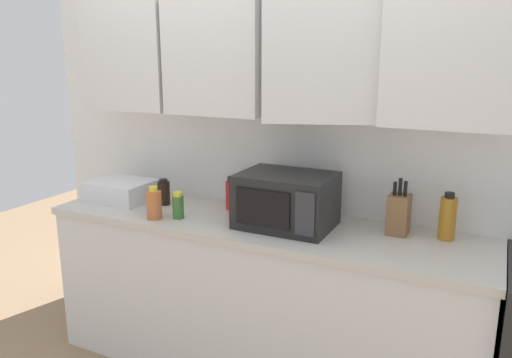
{
  "coord_description": "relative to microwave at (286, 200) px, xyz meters",
  "views": [
    {
      "loc": [
        1.12,
        -2.6,
        1.76
      ],
      "look_at": [
        -0.04,
        -0.25,
        1.12
      ],
      "focal_mm": 35.08,
      "sensor_mm": 36.0,
      "label": 1
    }
  ],
  "objects": [
    {
      "name": "wall_back_with_cabinets",
      "position": [
        -0.16,
        0.23,
        0.54
      ],
      "size": [
        3.28,
        0.51,
        2.6
      ],
      "color": "white",
      "rests_on": "ground_plane"
    },
    {
      "name": "counter_run",
      "position": [
        -0.16,
        0.0,
        -0.59
      ],
      "size": [
        2.41,
        0.63,
        0.9
      ],
      "color": "silver",
      "rests_on": "ground_plane"
    },
    {
      "name": "microwave",
      "position": [
        0.0,
        0.0,
        0.0
      ],
      "size": [
        0.48,
        0.37,
        0.28
      ],
      "color": "black",
      "rests_on": "counter_run"
    },
    {
      "name": "dish_rack",
      "position": [
        -1.11,
        0.0,
        -0.08
      ],
      "size": [
        0.38,
        0.3,
        0.12
      ],
      "primitive_type": "cube",
      "color": "silver",
      "rests_on": "counter_run"
    },
    {
      "name": "knife_block",
      "position": [
        0.55,
        0.14,
        -0.04
      ],
      "size": [
        0.1,
        0.12,
        0.29
      ],
      "color": "brown",
      "rests_on": "counter_run"
    },
    {
      "name": "bottle_red_sauce",
      "position": [
        -0.4,
        0.14,
        -0.05
      ],
      "size": [
        0.07,
        0.07,
        0.19
      ],
      "color": "red",
      "rests_on": "counter_run"
    },
    {
      "name": "bottle_spice_jar",
      "position": [
        -0.69,
        -0.21,
        -0.06
      ],
      "size": [
        0.08,
        0.08,
        0.18
      ],
      "color": "#BC6638",
      "rests_on": "counter_run"
    },
    {
      "name": "bottle_green_oil",
      "position": [
        -0.58,
        -0.14,
        -0.07
      ],
      "size": [
        0.06,
        0.06,
        0.15
      ],
      "color": "#386B2D",
      "rests_on": "counter_run"
    },
    {
      "name": "bottle_amber_vinegar",
      "position": [
        0.77,
        0.16,
        -0.03
      ],
      "size": [
        0.08,
        0.08,
        0.23
      ],
      "color": "#AD701E",
      "rests_on": "counter_run"
    },
    {
      "name": "bottle_soy_dark",
      "position": [
        -0.81,
        0.04,
        -0.07
      ],
      "size": [
        0.07,
        0.07,
        0.16
      ],
      "color": "black",
      "rests_on": "counter_run"
    }
  ]
}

